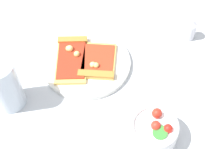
# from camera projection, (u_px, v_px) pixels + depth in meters

# --- Properties ---
(ground_plane) EXTENTS (2.40, 2.40, 0.00)m
(ground_plane) POSITION_uv_depth(u_px,v_px,m) (98.00, 70.00, 0.83)
(ground_plane) COLOR silver
(ground_plane) RESTS_ON ground
(plate) EXTENTS (0.24, 0.24, 0.01)m
(plate) POSITION_uv_depth(u_px,v_px,m) (87.00, 62.00, 0.84)
(plate) COLOR white
(plate) RESTS_ON ground_plane
(pizza_slice_near) EXTENTS (0.15, 0.18, 0.02)m
(pizza_slice_near) POSITION_uv_depth(u_px,v_px,m) (72.00, 56.00, 0.83)
(pizza_slice_near) COLOR #E5B256
(pizza_slice_near) RESTS_ON plate
(pizza_slice_far) EXTENTS (0.13, 0.15, 0.02)m
(pizza_slice_far) POSITION_uv_depth(u_px,v_px,m) (97.00, 63.00, 0.82)
(pizza_slice_far) COLOR #E5B256
(pizza_slice_far) RESTS_ON plate
(salad_bowl) EXTENTS (0.11, 0.11, 0.07)m
(salad_bowl) POSITION_uv_depth(u_px,v_px,m) (154.00, 131.00, 0.69)
(salad_bowl) COLOR white
(salad_bowl) RESTS_ON ground_plane
(soda_glass) EXTENTS (0.07, 0.07, 0.14)m
(soda_glass) POSITION_uv_depth(u_px,v_px,m) (6.00, 87.00, 0.72)
(soda_glass) COLOR silver
(soda_glass) RESTS_ON ground_plane
(pepper_shaker) EXTENTS (0.03, 0.03, 0.06)m
(pepper_shaker) POSITION_uv_depth(u_px,v_px,m) (190.00, 29.00, 0.88)
(pepper_shaker) COLOR silver
(pepper_shaker) RESTS_ON ground_plane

